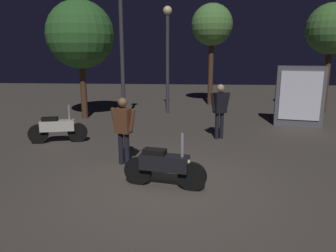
{
  "coord_description": "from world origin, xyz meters",
  "views": [
    {
      "loc": [
        0.41,
        -5.89,
        2.61
      ],
      "look_at": [
        -0.07,
        1.05,
        1.0
      ],
      "focal_mm": 34.78,
      "sensor_mm": 36.0,
      "label": 1
    }
  ],
  "objects_px": {
    "person_bystander_far": "(220,107)",
    "kiosk_billboard": "(299,96)",
    "motorcycle_black_foreground": "(164,166)",
    "streetlamp_far": "(121,32)",
    "motorcycle_white_parked_left": "(58,128)",
    "person_rider_beside": "(123,126)",
    "streetlamp_near": "(168,45)"
  },
  "relations": [
    {
      "from": "person_rider_beside",
      "to": "person_bystander_far",
      "type": "height_order",
      "value": "person_bystander_far"
    },
    {
      "from": "motorcycle_black_foreground",
      "to": "person_bystander_far",
      "type": "height_order",
      "value": "person_bystander_far"
    },
    {
      "from": "person_rider_beside",
      "to": "streetlamp_near",
      "type": "bearing_deg",
      "value": 16.76
    },
    {
      "from": "person_bystander_far",
      "to": "streetlamp_far",
      "type": "bearing_deg",
      "value": 35.21
    },
    {
      "from": "motorcycle_black_foreground",
      "to": "kiosk_billboard",
      "type": "relative_size",
      "value": 0.78
    },
    {
      "from": "motorcycle_white_parked_left",
      "to": "kiosk_billboard",
      "type": "bearing_deg",
      "value": 5.98
    },
    {
      "from": "person_bystander_far",
      "to": "kiosk_billboard",
      "type": "height_order",
      "value": "kiosk_billboard"
    },
    {
      "from": "person_bystander_far",
      "to": "streetlamp_far",
      "type": "xyz_separation_m",
      "value": [
        -3.29,
        1.85,
        2.27
      ]
    },
    {
      "from": "person_rider_beside",
      "to": "kiosk_billboard",
      "type": "distance_m",
      "value": 6.96
    },
    {
      "from": "motorcycle_white_parked_left",
      "to": "person_bystander_far",
      "type": "xyz_separation_m",
      "value": [
        4.7,
        0.77,
        0.55
      ]
    },
    {
      "from": "motorcycle_white_parked_left",
      "to": "person_rider_beside",
      "type": "height_order",
      "value": "person_rider_beside"
    },
    {
      "from": "person_rider_beside",
      "to": "motorcycle_white_parked_left",
      "type": "bearing_deg",
      "value": 75.08
    },
    {
      "from": "person_bystander_far",
      "to": "kiosk_billboard",
      "type": "xyz_separation_m",
      "value": [
        2.93,
        1.99,
        0.07
      ]
    },
    {
      "from": "kiosk_billboard",
      "to": "streetlamp_near",
      "type": "bearing_deg",
      "value": -11.57
    },
    {
      "from": "person_rider_beside",
      "to": "kiosk_billboard",
      "type": "relative_size",
      "value": 0.75
    },
    {
      "from": "motorcycle_black_foreground",
      "to": "streetlamp_far",
      "type": "height_order",
      "value": "streetlamp_far"
    },
    {
      "from": "motorcycle_white_parked_left",
      "to": "streetlamp_far",
      "type": "relative_size",
      "value": 0.32
    },
    {
      "from": "motorcycle_white_parked_left",
      "to": "person_rider_beside",
      "type": "bearing_deg",
      "value": -50.52
    },
    {
      "from": "motorcycle_white_parked_left",
      "to": "person_bystander_far",
      "type": "distance_m",
      "value": 4.79
    },
    {
      "from": "motorcycle_black_foreground",
      "to": "person_rider_beside",
      "type": "xyz_separation_m",
      "value": [
        -1.04,
        1.24,
        0.5
      ]
    },
    {
      "from": "motorcycle_white_parked_left",
      "to": "streetlamp_near",
      "type": "bearing_deg",
      "value": 45.3
    },
    {
      "from": "motorcycle_black_foreground",
      "to": "kiosk_billboard",
      "type": "height_order",
      "value": "kiosk_billboard"
    },
    {
      "from": "streetlamp_near",
      "to": "kiosk_billboard",
      "type": "xyz_separation_m",
      "value": [
        4.78,
        -2.02,
        -1.77
      ]
    },
    {
      "from": "motorcycle_black_foreground",
      "to": "person_rider_beside",
      "type": "relative_size",
      "value": 1.04
    },
    {
      "from": "motorcycle_black_foreground",
      "to": "streetlamp_near",
      "type": "relative_size",
      "value": 0.38
    },
    {
      "from": "motorcycle_black_foreground",
      "to": "person_bystander_far",
      "type": "bearing_deg",
      "value": 81.73
    },
    {
      "from": "streetlamp_near",
      "to": "kiosk_billboard",
      "type": "relative_size",
      "value": 2.07
    },
    {
      "from": "motorcycle_black_foreground",
      "to": "person_bystander_far",
      "type": "xyz_separation_m",
      "value": [
        1.37,
        3.71,
        0.55
      ]
    },
    {
      "from": "motorcycle_black_foreground",
      "to": "streetlamp_far",
      "type": "distance_m",
      "value": 6.52
    },
    {
      "from": "motorcycle_black_foreground",
      "to": "person_rider_beside",
      "type": "distance_m",
      "value": 1.69
    },
    {
      "from": "motorcycle_black_foreground",
      "to": "kiosk_billboard",
      "type": "xyz_separation_m",
      "value": [
        4.3,
        5.7,
        0.61
      ]
    },
    {
      "from": "person_bystander_far",
      "to": "motorcycle_white_parked_left",
      "type": "bearing_deg",
      "value": 73.87
    }
  ]
}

